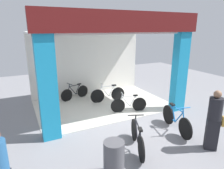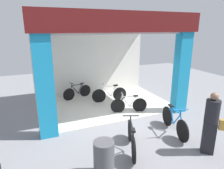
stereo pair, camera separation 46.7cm
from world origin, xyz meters
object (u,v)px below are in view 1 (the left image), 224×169
Objects in this scene: pedestrian_1 at (214,120)px; bicycle_inside_0 at (129,104)px; bicycle_inside_2 at (75,93)px; bicycle_parked_0 at (137,138)px; trash_bin at (114,159)px; bicycle_parked_1 at (176,120)px; bicycle_inside_1 at (108,94)px.

bicycle_inside_0 is at bearing 103.06° from pedestrian_1.
bicycle_inside_2 is 0.91× the size of bicycle_parked_0.
bicycle_parked_0 is 1.82× the size of trash_bin.
bicycle_inside_0 is 3.33m from pedestrian_1.
bicycle_parked_0 is 1.75m from bicycle_parked_1.
bicycle_parked_1 reaches higher than trash_bin.
bicycle_parked_0 is (-0.86, -3.74, 0.01)m from bicycle_inside_1.
bicycle_inside_2 reaches higher than bicycle_inside_0.
pedestrian_1 is (0.15, -1.21, 0.51)m from bicycle_parked_1.
bicycle_parked_0 is 1.20m from trash_bin.
bicycle_inside_1 is at bearing 66.51° from trash_bin.
bicycle_parked_0 is 0.93× the size of bicycle_parked_1.
bicycle_inside_0 is 0.88× the size of bicycle_inside_1.
bicycle_inside_2 is 4.88m from bicycle_parked_1.
bicycle_parked_0 is at bearing -168.82° from bicycle_parked_1.
bicycle_inside_1 is at bearing 77.01° from bicycle_parked_0.
pedestrian_1 is at bearing -77.72° from bicycle_inside_1.
bicycle_inside_2 is (-1.51, 2.41, 0.00)m from bicycle_inside_0.
bicycle_inside_0 is at bearing 64.21° from bicycle_parked_0.
pedestrian_1 reaches higher than bicycle_parked_1.
bicycle_inside_2 is 0.83× the size of pedestrian_1.
pedestrian_1 is 2.94m from trash_bin.
bicycle_inside_1 reaches higher than bicycle_inside_2.
bicycle_inside_1 is 4.74m from trash_bin.
bicycle_parked_0 is at bearing -102.99° from bicycle_inside_1.
bicycle_parked_1 reaches higher than bicycle_inside_0.
bicycle_parked_1 is at bearing 96.90° from pedestrian_1.
bicycle_parked_1 is 0.98× the size of pedestrian_1.
bicycle_inside_0 is 1.00× the size of bicycle_inside_2.
bicycle_inside_1 is at bearing 104.15° from bicycle_parked_1.
trash_bin is (-2.75, -0.95, 0.05)m from bicycle_parked_1.
pedestrian_1 is at bearing -68.09° from bicycle_inside_2.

